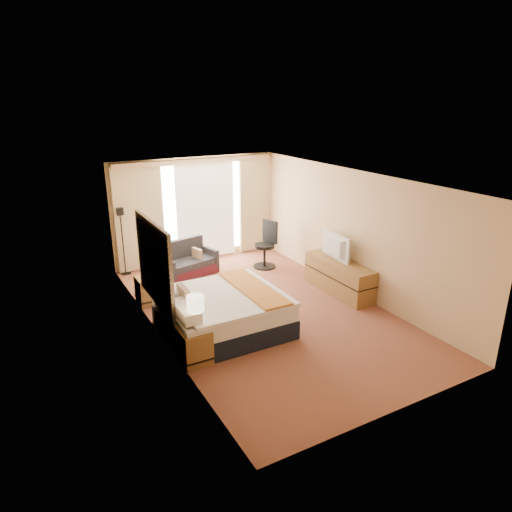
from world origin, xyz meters
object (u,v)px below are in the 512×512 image
nightstand_left (194,345)px  floor_lamp (121,228)px  nightstand_right (149,290)px  media_dresser (339,277)px  bed (222,312)px  lamp_left (195,304)px  television (332,247)px  loveseat (187,264)px  lamp_right (147,253)px  desk_chair (266,247)px

nightstand_left → floor_lamp: size_ratio=0.34×
nightstand_right → media_dresser: bearing=-21.4°
nightstand_left → floor_lamp: (-0.03, 4.35, 0.86)m
nightstand_right → bed: 1.99m
lamp_left → television: bearing=19.4°
floor_lamp → television: 4.80m
bed → loveseat: (0.43, 2.89, -0.10)m
bed → lamp_left: (-0.76, -0.69, 0.62)m
nightstand_left → television: bearing=19.2°
nightstand_right → floor_lamp: bearing=90.9°
nightstand_left → lamp_right: lamp_right is taller
nightstand_left → bed: bearing=40.4°
loveseat → lamp_right: lamp_right is taller
desk_chair → lamp_left: bearing=-153.0°
media_dresser → television: (-0.05, 0.22, 0.63)m
lamp_right → nightstand_left: bearing=-90.9°
media_dresser → lamp_left: bearing=-163.9°
media_dresser → lamp_right: 4.00m
nightstand_left → loveseat: (1.24, 3.58, -0.01)m
television → loveseat: bearing=51.4°
floor_lamp → lamp_left: bearing=-88.9°
desk_chair → lamp_right: (-3.10, -0.66, 0.54)m
desk_chair → nightstand_left: bearing=-153.5°
desk_chair → television: 2.02m
nightstand_right → television: 3.92m
television → desk_chair: bearing=20.2°
loveseat → bed: bearing=-112.8°
nightstand_left → floor_lamp: floor_lamp is taller
nightstand_right → lamp_left: 2.60m
television → nightstand_left: bearing=114.3°
media_dresser → lamp_right: lamp_right is taller
media_dresser → lamp_left: 3.85m
bed → television: 2.96m
bed → lamp_left: 1.20m
nightstand_left → loveseat: loveseat is taller
floor_lamp → television: size_ratio=1.67×
lamp_right → television: 3.82m
nightstand_left → loveseat: 3.79m
nightstand_right → lamp_right: (0.04, 0.01, 0.77)m
floor_lamp → desk_chair: floor_lamp is taller
floor_lamp → media_dresser: bearing=-41.5°
desk_chair → lamp_left: size_ratio=2.03×
bed → lamp_left: size_ratio=3.63×
desk_chair → television: bearing=-93.8°
lamp_left → media_dresser: bearing=16.1°
bed → media_dresser: bearing=7.1°
nightstand_left → lamp_left: bearing=-1.0°
nightstand_right → loveseat: (1.24, 1.08, -0.01)m
loveseat → nightstand_right: bearing=-153.4°
bed → nightstand_right: bearing=114.1°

